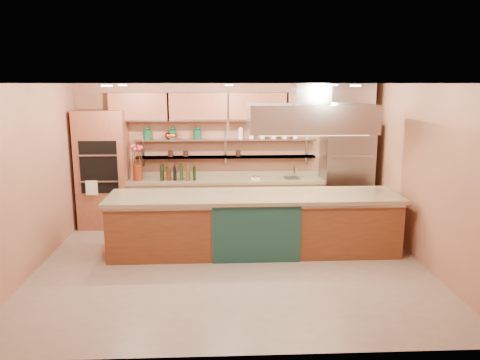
{
  "coord_description": "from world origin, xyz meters",
  "views": [
    {
      "loc": [
        -0.18,
        -6.92,
        2.8
      ],
      "look_at": [
        0.18,
        1.0,
        1.16
      ],
      "focal_mm": 35.0,
      "sensor_mm": 36.0,
      "label": 1
    }
  ],
  "objects_px": {
    "refrigerator": "(346,173)",
    "green_canister": "(197,134)",
    "flower_vase": "(138,173)",
    "copper_kettle": "(169,136)",
    "kitchen_scale": "(255,177)",
    "island": "(254,223)"
  },
  "relations": [
    {
      "from": "refrigerator",
      "to": "copper_kettle",
      "type": "relative_size",
      "value": 12.55
    },
    {
      "from": "refrigerator",
      "to": "kitchen_scale",
      "type": "xyz_separation_m",
      "value": [
        -1.82,
        0.01,
        -0.07
      ]
    },
    {
      "from": "island",
      "to": "flower_vase",
      "type": "xyz_separation_m",
      "value": [
        -2.17,
        1.55,
        0.59
      ]
    },
    {
      "from": "island",
      "to": "copper_kettle",
      "type": "bearing_deg",
      "value": 131.17
    },
    {
      "from": "flower_vase",
      "to": "copper_kettle",
      "type": "xyz_separation_m",
      "value": [
        0.6,
        0.22,
        0.69
      ]
    },
    {
      "from": "island",
      "to": "kitchen_scale",
      "type": "height_order",
      "value": "kitchen_scale"
    },
    {
      "from": "green_canister",
      "to": "kitchen_scale",
      "type": "bearing_deg",
      "value": -10.86
    },
    {
      "from": "island",
      "to": "green_canister",
      "type": "xyz_separation_m",
      "value": [
        -1.01,
        1.77,
        1.31
      ]
    },
    {
      "from": "kitchen_scale",
      "to": "island",
      "type": "bearing_deg",
      "value": -115.36
    },
    {
      "from": "island",
      "to": "copper_kettle",
      "type": "xyz_separation_m",
      "value": [
        -1.57,
        1.77,
        1.29
      ]
    },
    {
      "from": "kitchen_scale",
      "to": "green_canister",
      "type": "bearing_deg",
      "value": 148.97
    },
    {
      "from": "refrigerator",
      "to": "flower_vase",
      "type": "height_order",
      "value": "refrigerator"
    },
    {
      "from": "island",
      "to": "kitchen_scale",
      "type": "xyz_separation_m",
      "value": [
        0.14,
        1.55,
        0.48
      ]
    },
    {
      "from": "refrigerator",
      "to": "green_canister",
      "type": "distance_m",
      "value": 3.07
    },
    {
      "from": "refrigerator",
      "to": "island",
      "type": "xyz_separation_m",
      "value": [
        -1.96,
        -1.54,
        -0.56
      ]
    },
    {
      "from": "flower_vase",
      "to": "kitchen_scale",
      "type": "bearing_deg",
      "value": 0.0
    },
    {
      "from": "green_canister",
      "to": "refrigerator",
      "type": "bearing_deg",
      "value": -4.44
    },
    {
      "from": "refrigerator",
      "to": "green_canister",
      "type": "relative_size",
      "value": 11.29
    },
    {
      "from": "flower_vase",
      "to": "copper_kettle",
      "type": "distance_m",
      "value": 0.95
    },
    {
      "from": "flower_vase",
      "to": "green_canister",
      "type": "height_order",
      "value": "green_canister"
    },
    {
      "from": "flower_vase",
      "to": "copper_kettle",
      "type": "bearing_deg",
      "value": 20.02
    },
    {
      "from": "kitchen_scale",
      "to": "copper_kettle",
      "type": "height_order",
      "value": "copper_kettle"
    }
  ]
}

